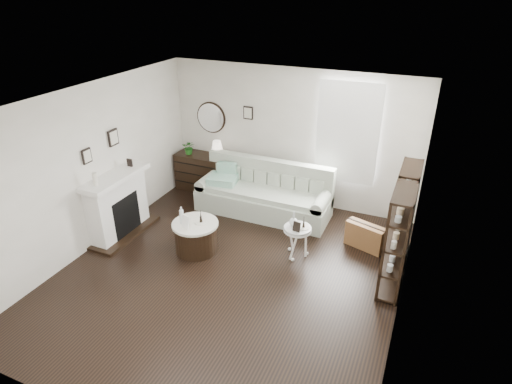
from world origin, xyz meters
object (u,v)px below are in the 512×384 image
at_px(dresser, 204,172).
at_px(pedestal_table, 298,230).
at_px(sofa, 264,196).
at_px(drum_table, 196,236).

distance_m(dresser, pedestal_table, 3.08).
distance_m(sofa, dresser, 1.62).
relative_size(sofa, drum_table, 3.36).
height_order(drum_table, pedestal_table, pedestal_table).
distance_m(drum_table, pedestal_table, 1.70).
height_order(sofa, drum_table, sofa).
relative_size(sofa, pedestal_table, 4.71).
relative_size(drum_table, pedestal_table, 1.40).
height_order(sofa, dresser, sofa).
distance_m(sofa, pedestal_table, 1.62).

